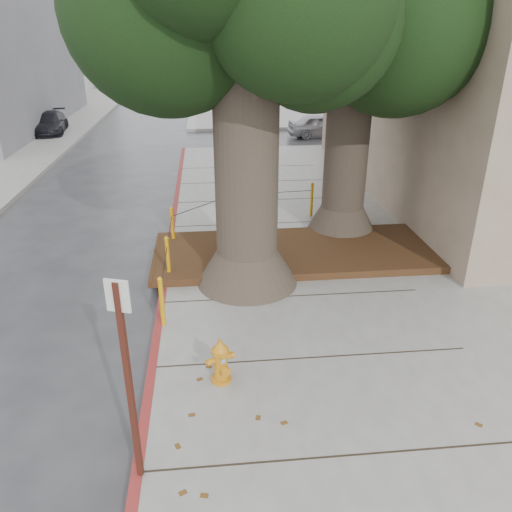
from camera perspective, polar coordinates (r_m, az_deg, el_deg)
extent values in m
plane|color=#28282B|center=(8.10, 2.84, -12.58)|extent=(140.00, 140.00, 0.00)
cube|color=slate|center=(37.36, 5.39, 17.07)|extent=(16.00, 20.00, 0.15)
cube|color=maroon|center=(10.15, -10.53, -4.22)|extent=(0.14, 26.00, 0.16)
cube|color=black|center=(11.45, 4.49, 0.48)|extent=(6.40, 2.60, 0.16)
cube|color=silver|center=(36.59, 23.85, 22.08)|extent=(10.00, 10.00, 9.00)
cone|color=#4C3F33|center=(10.11, -1.01, -1.17)|extent=(2.04, 2.04, 0.70)
cylinder|color=#4C3F33|center=(9.41, -1.10, 10.04)|extent=(1.20, 1.20, 4.22)
cone|color=#4C3F33|center=(12.82, 9.72, 4.19)|extent=(1.77, 1.77, 0.70)
cylinder|color=#4C3F33|center=(12.32, 10.33, 12.15)|extent=(1.04, 1.04, 3.84)
sphere|color=black|center=(12.06, 11.55, 26.66)|extent=(3.80, 3.80, 3.80)
sphere|color=black|center=(12.77, 16.01, 24.16)|extent=(3.00, 3.00, 3.00)
cylinder|color=orange|center=(8.75, -10.71, -5.26)|extent=(0.08, 0.08, 0.90)
sphere|color=orange|center=(8.54, -10.94, -2.64)|extent=(0.09, 0.09, 0.09)
cylinder|color=orange|center=(10.35, -10.01, -0.32)|extent=(0.08, 0.08, 0.90)
sphere|color=orange|center=(10.17, -10.20, 1.98)|extent=(0.09, 0.09, 0.09)
cylinder|color=orange|center=(12.00, -9.51, 3.28)|extent=(0.08, 0.08, 0.90)
sphere|color=orange|center=(11.85, -9.66, 5.31)|extent=(0.09, 0.09, 0.09)
cylinder|color=orange|center=(13.40, -2.74, 5.87)|extent=(0.08, 0.08, 0.90)
sphere|color=orange|center=(13.26, -2.78, 7.71)|extent=(0.09, 0.09, 0.09)
cylinder|color=orange|center=(13.87, 6.38, 6.40)|extent=(0.08, 0.08, 0.90)
sphere|color=orange|center=(13.73, 6.47, 8.18)|extent=(0.09, 0.09, 0.09)
cylinder|color=black|center=(9.42, -10.45, -1.12)|extent=(0.02, 1.80, 0.02)
cylinder|color=black|center=(11.07, -9.84, 2.90)|extent=(0.02, 1.80, 0.02)
cylinder|color=black|center=(12.59, -6.00, 5.81)|extent=(1.51, 1.51, 0.02)
cylinder|color=black|center=(13.51, 1.91, 7.25)|extent=(2.20, 0.22, 0.02)
cylinder|color=orange|center=(7.60, -4.01, -13.83)|extent=(0.39, 0.39, 0.06)
cylinder|color=orange|center=(7.45, -4.06, -12.31)|extent=(0.27, 0.27, 0.46)
cylinder|color=orange|center=(7.30, -4.12, -10.80)|extent=(0.35, 0.35, 0.06)
cone|color=orange|center=(7.25, -4.14, -10.23)|extent=(0.33, 0.33, 0.13)
cylinder|color=orange|center=(7.21, -4.16, -9.69)|extent=(0.07, 0.07, 0.05)
cylinder|color=orange|center=(7.34, -4.96, -11.88)|extent=(0.15, 0.13, 0.08)
cylinder|color=orange|center=(7.42, -3.23, -11.37)|extent=(0.15, 0.13, 0.08)
cylinder|color=orange|center=(7.37, -3.69, -12.78)|extent=(0.16, 0.17, 0.12)
cube|color=#5999D8|center=(7.29, -3.74, -11.93)|extent=(0.06, 0.03, 0.06)
cube|color=#471911|center=(5.64, -14.25, -14.36)|extent=(0.08, 0.08, 2.53)
cube|color=silver|center=(5.03, -15.55, -4.41)|extent=(0.25, 0.10, 0.35)
imported|color=#A5A5AA|center=(25.42, 7.48, 14.56)|extent=(3.31, 1.45, 1.11)
imported|color=maroon|center=(29.79, 22.75, 14.59)|extent=(4.06, 1.65, 1.31)
imported|color=black|center=(27.78, -22.61, 13.79)|extent=(2.01, 3.97, 1.10)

